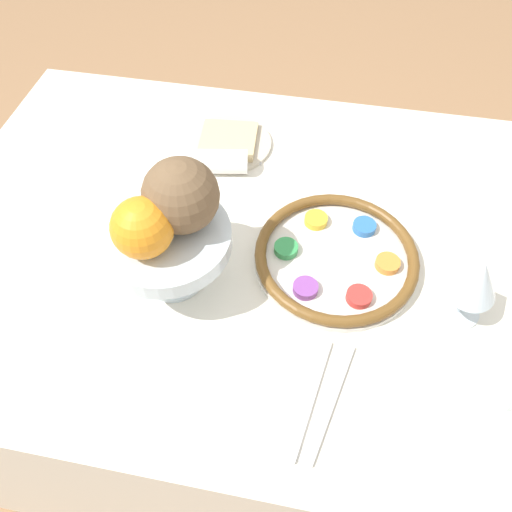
% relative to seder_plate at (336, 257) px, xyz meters
% --- Properties ---
extents(ground_plane, '(8.00, 8.00, 0.00)m').
position_rel_seder_plate_xyz_m(ground_plane, '(0.12, -0.03, -0.77)').
color(ground_plane, '#99704C').
extents(dining_table, '(1.29, 0.87, 0.76)m').
position_rel_seder_plate_xyz_m(dining_table, '(0.12, -0.03, -0.39)').
color(dining_table, silver).
rests_on(dining_table, ground_plane).
extents(seder_plate, '(0.29, 0.29, 0.03)m').
position_rel_seder_plate_xyz_m(seder_plate, '(0.00, 0.00, 0.00)').
color(seder_plate, silver).
rests_on(seder_plate, dining_table).
extents(wine_glass, '(0.08, 0.08, 0.13)m').
position_rel_seder_plate_xyz_m(wine_glass, '(-0.21, 0.06, 0.08)').
color(wine_glass, silver).
rests_on(wine_glass, dining_table).
extents(fruit_stand, '(0.21, 0.21, 0.12)m').
position_rel_seder_plate_xyz_m(fruit_stand, '(0.27, 0.09, 0.08)').
color(fruit_stand, silver).
rests_on(fruit_stand, dining_table).
extents(orange_fruit, '(0.09, 0.09, 0.09)m').
position_rel_seder_plate_xyz_m(orange_fruit, '(0.28, 0.12, 0.15)').
color(orange_fruit, orange).
rests_on(orange_fruit, fruit_stand).
extents(coconut, '(0.12, 0.12, 0.12)m').
position_rel_seder_plate_xyz_m(coconut, '(0.24, 0.06, 0.17)').
color(coconut, brown).
rests_on(coconut, fruit_stand).
extents(bread_plate, '(0.18, 0.18, 0.02)m').
position_rel_seder_plate_xyz_m(bread_plate, '(0.25, -0.27, -0.01)').
color(bread_plate, beige).
rests_on(bread_plate, dining_table).
extents(napkin_roll, '(0.16, 0.07, 0.05)m').
position_rel_seder_plate_xyz_m(napkin_roll, '(0.27, -0.19, 0.01)').
color(napkin_roll, white).
rests_on(napkin_roll, dining_table).
extents(cup_near, '(0.06, 0.06, 0.07)m').
position_rel_seder_plate_xyz_m(cup_near, '(-0.26, 0.19, 0.02)').
color(cup_near, silver).
rests_on(cup_near, dining_table).
extents(fork_left, '(0.06, 0.19, 0.01)m').
position_rel_seder_plate_xyz_m(fork_left, '(-0.01, 0.26, -0.01)').
color(fork_left, silver).
rests_on(fork_left, dining_table).
extents(fork_right, '(0.05, 0.19, 0.01)m').
position_rel_seder_plate_xyz_m(fork_right, '(0.02, 0.26, -0.01)').
color(fork_right, silver).
rests_on(fork_right, dining_table).
extents(spoon, '(0.17, 0.02, 0.01)m').
position_rel_seder_plate_xyz_m(spoon, '(0.26, -0.23, -0.01)').
color(spoon, silver).
rests_on(spoon, dining_table).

